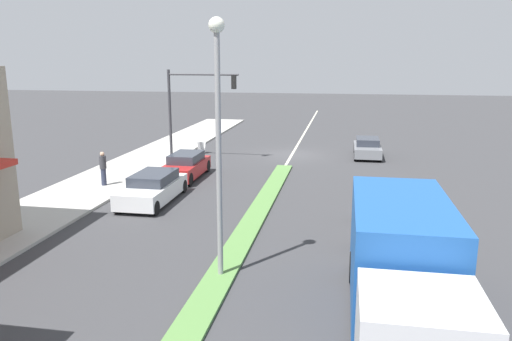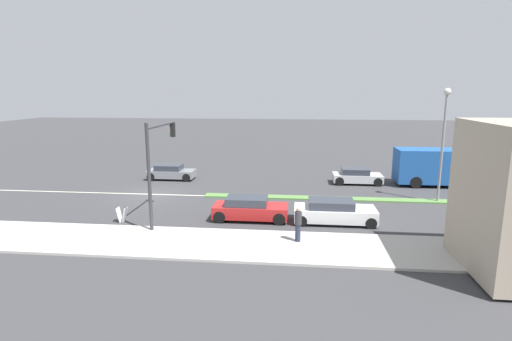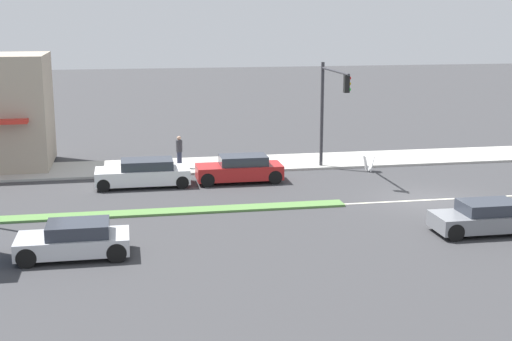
{
  "view_description": "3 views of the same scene",
  "coord_description": "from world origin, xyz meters",
  "px_view_note": "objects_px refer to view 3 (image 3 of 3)",
  "views": [
    {
      "loc": [
        -3.49,
        33.24,
        6.36
      ],
      "look_at": [
        0.63,
        10.32,
        1.14
      ],
      "focal_mm": 35.0,
      "sensor_mm": 36.0,
      "label": 1
    },
    {
      "loc": [
        26.83,
        10.42,
        7.27
      ],
      "look_at": [
        -0.15,
        7.59,
        1.87
      ],
      "focal_mm": 28.0,
      "sensor_mm": 36.0,
      "label": 2
    },
    {
      "loc": [
        -29.21,
        13.24,
        8.3
      ],
      "look_at": [
        1.62,
        7.58,
        1.32
      ],
      "focal_mm": 50.0,
      "sensor_mm": 36.0,
      "label": 3
    }
  ],
  "objects_px": {
    "suv_grey": "(484,218)",
    "traffic_signal_main": "(330,99)",
    "sedan_silver": "(75,240)",
    "pedestrian": "(179,151)",
    "hatchback_red": "(240,169)",
    "warning_aframe_sign": "(368,164)",
    "van_white": "(144,173)"
  },
  "relations": [
    {
      "from": "suv_grey",
      "to": "sedan_silver",
      "type": "bearing_deg",
      "value": 90.0
    },
    {
      "from": "van_white",
      "to": "suv_grey",
      "type": "bearing_deg",
      "value": -128.35
    },
    {
      "from": "pedestrian",
      "to": "hatchback_red",
      "type": "relative_size",
      "value": 0.4
    },
    {
      "from": "van_white",
      "to": "warning_aframe_sign",
      "type": "bearing_deg",
      "value": -84.38
    },
    {
      "from": "traffic_signal_main",
      "to": "suv_grey",
      "type": "bearing_deg",
      "value": -164.96
    },
    {
      "from": "pedestrian",
      "to": "suv_grey",
      "type": "distance_m",
      "value": 17.12
    },
    {
      "from": "traffic_signal_main",
      "to": "suv_grey",
      "type": "distance_m",
      "value": 11.98
    },
    {
      "from": "pedestrian",
      "to": "suv_grey",
      "type": "height_order",
      "value": "pedestrian"
    },
    {
      "from": "traffic_signal_main",
      "to": "warning_aframe_sign",
      "type": "xyz_separation_m",
      "value": [
        0.04,
        -2.23,
        -3.47
      ]
    },
    {
      "from": "traffic_signal_main",
      "to": "hatchback_red",
      "type": "bearing_deg",
      "value": 102.95
    },
    {
      "from": "traffic_signal_main",
      "to": "van_white",
      "type": "xyz_separation_m",
      "value": [
        -1.12,
        9.65,
        -3.26
      ]
    },
    {
      "from": "van_white",
      "to": "suv_grey",
      "type": "xyz_separation_m",
      "value": [
        -10.0,
        -12.64,
        -0.03
      ]
    },
    {
      "from": "traffic_signal_main",
      "to": "sedan_silver",
      "type": "height_order",
      "value": "traffic_signal_main"
    },
    {
      "from": "warning_aframe_sign",
      "to": "hatchback_red",
      "type": "height_order",
      "value": "hatchback_red"
    },
    {
      "from": "traffic_signal_main",
      "to": "hatchback_red",
      "type": "height_order",
      "value": "traffic_signal_main"
    },
    {
      "from": "traffic_signal_main",
      "to": "hatchback_red",
      "type": "relative_size",
      "value": 1.32
    },
    {
      "from": "van_white",
      "to": "suv_grey",
      "type": "height_order",
      "value": "van_white"
    },
    {
      "from": "hatchback_red",
      "to": "suv_grey",
      "type": "bearing_deg",
      "value": -141.76
    },
    {
      "from": "traffic_signal_main",
      "to": "sedan_silver",
      "type": "distance_m",
      "value": 16.9
    },
    {
      "from": "traffic_signal_main",
      "to": "sedan_silver",
      "type": "bearing_deg",
      "value": 132.14
    },
    {
      "from": "traffic_signal_main",
      "to": "pedestrian",
      "type": "bearing_deg",
      "value": 73.39
    },
    {
      "from": "hatchback_red",
      "to": "suv_grey",
      "type": "relative_size",
      "value": 1.09
    },
    {
      "from": "pedestrian",
      "to": "sedan_silver",
      "type": "bearing_deg",
      "value": 160.87
    },
    {
      "from": "pedestrian",
      "to": "warning_aframe_sign",
      "type": "height_order",
      "value": "pedestrian"
    },
    {
      "from": "traffic_signal_main",
      "to": "suv_grey",
      "type": "relative_size",
      "value": 1.44
    },
    {
      "from": "warning_aframe_sign",
      "to": "sedan_silver",
      "type": "bearing_deg",
      "value": 127.56
    },
    {
      "from": "pedestrian",
      "to": "van_white",
      "type": "relative_size",
      "value": 0.38
    },
    {
      "from": "sedan_silver",
      "to": "suv_grey",
      "type": "bearing_deg",
      "value": -90.0
    },
    {
      "from": "warning_aframe_sign",
      "to": "suv_grey",
      "type": "relative_size",
      "value": 0.22
    },
    {
      "from": "hatchback_red",
      "to": "pedestrian",
      "type": "bearing_deg",
      "value": 38.95
    },
    {
      "from": "suv_grey",
      "to": "traffic_signal_main",
      "type": "bearing_deg",
      "value": 15.04
    },
    {
      "from": "sedan_silver",
      "to": "hatchback_red",
      "type": "relative_size",
      "value": 0.9
    }
  ]
}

